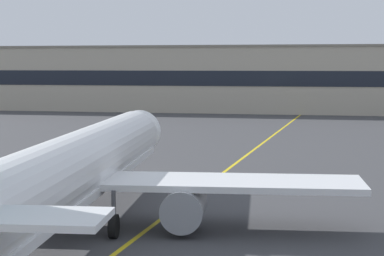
{
  "coord_description": "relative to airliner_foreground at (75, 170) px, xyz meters",
  "views": [
    {
      "loc": [
        9.32,
        -20.78,
        9.27
      ],
      "look_at": [
        1.66,
        16.88,
        5.67
      ],
      "focal_mm": 64.69,
      "sensor_mm": 36.0,
      "label": 1
    }
  ],
  "objects": [
    {
      "name": "taxiway_centreline",
      "position": [
        4.71,
        14.7,
        -3.37
      ],
      "size": [
        9.28,
        179.79,
        0.01
      ],
      "primitive_type": "cube",
      "rotation": [
        0.0,
        0.0,
        -0.05
      ],
      "color": "yellow",
      "rests_on": "ground"
    },
    {
      "name": "airliner_foreground",
      "position": [
        0.0,
        0.0,
        0.0
      ],
      "size": [
        32.32,
        41.52,
        11.65
      ],
      "color": "white",
      "rests_on": "ground"
    },
    {
      "name": "safety_cone_by_nose_gear",
      "position": [
        1.66,
        15.47,
        -3.11
      ],
      "size": [
        0.44,
        0.44,
        0.55
      ],
      "color": "orange",
      "rests_on": "ground"
    },
    {
      "name": "terminal_building",
      "position": [
        0.88,
        95.3,
        2.96
      ],
      "size": [
        154.57,
        12.4,
        12.64
      ],
      "color": "#B2A893",
      "rests_on": "ground"
    }
  ]
}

